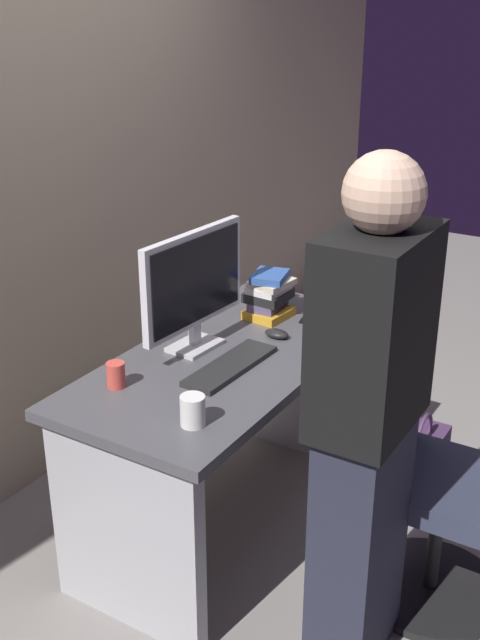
{
  "coord_description": "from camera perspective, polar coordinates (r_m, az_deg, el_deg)",
  "views": [
    {
      "loc": [
        -2.22,
        -1.41,
        2.01
      ],
      "look_at": [
        0.0,
        -0.05,
        0.9
      ],
      "focal_mm": 43.86,
      "sensor_mm": 36.0,
      "label": 1
    }
  ],
  "objects": [
    {
      "name": "monitor",
      "position": [
        2.87,
        -3.38,
        2.63
      ],
      "size": [
        0.54,
        0.15,
        0.46
      ],
      "color": "silver",
      "rests_on": "desk"
    },
    {
      "name": "mouse",
      "position": [
        3.05,
        2.69,
        -1.0
      ],
      "size": [
        0.06,
        0.1,
        0.03
      ],
      "primitive_type": "ellipsoid",
      "color": "black",
      "rests_on": "desk"
    },
    {
      "name": "book_stack",
      "position": [
        3.22,
        2.13,
        1.81
      ],
      "size": [
        0.2,
        0.18,
        0.19
      ],
      "color": "gold",
      "rests_on": "desk"
    },
    {
      "name": "office_chair",
      "position": [
        2.82,
        13.34,
        -11.79
      ],
      "size": [
        0.52,
        0.52,
        0.94
      ],
      "color": "black",
      "rests_on": "ground"
    },
    {
      "name": "person_at_desk",
      "position": [
        2.32,
        9.25,
        -7.64
      ],
      "size": [
        0.4,
        0.24,
        1.64
      ],
      "color": "#262838",
      "rests_on": "ground"
    },
    {
      "name": "desk",
      "position": [
        3.02,
        -0.81,
        -6.56
      ],
      "size": [
        1.4,
        0.68,
        0.75
      ],
      "color": "#4C4C51",
      "rests_on": "ground"
    },
    {
      "name": "cup_near_keyboard",
      "position": [
        2.44,
        -3.47,
        -6.62
      ],
      "size": [
        0.08,
        0.08,
        0.1
      ],
      "primitive_type": "cylinder",
      "color": "white",
      "rests_on": "desk"
    },
    {
      "name": "cup_by_monitor",
      "position": [
        2.7,
        -9.04,
        -3.97
      ],
      "size": [
        0.06,
        0.06,
        0.09
      ],
      "primitive_type": "cylinder",
      "color": "#D84C3F",
      "rests_on": "desk"
    },
    {
      "name": "cell_phone",
      "position": [
        3.2,
        5.72,
        -0.13
      ],
      "size": [
        0.1,
        0.15,
        0.01
      ],
      "primitive_type": "cube",
      "rotation": [
        0.0,
        0.0,
        0.19
      ],
      "color": "black",
      "rests_on": "desk"
    },
    {
      "name": "wall_back",
      "position": [
        3.27,
        -15.31,
        13.26
      ],
      "size": [
        6.4,
        0.1,
        3.0
      ],
      "primitive_type": "cube",
      "color": "tan",
      "rests_on": "ground"
    },
    {
      "name": "ground_plane",
      "position": [
        3.31,
        -0.76,
        -14.37
      ],
      "size": [
        9.0,
        9.0,
        0.0
      ],
      "primitive_type": "plane",
      "color": "gray"
    },
    {
      "name": "keyboard",
      "position": [
        2.81,
        -0.7,
        -3.36
      ],
      "size": [
        0.43,
        0.15,
        0.02
      ],
      "primitive_type": "cube",
      "rotation": [
        0.0,
        0.0,
        -0.04
      ],
      "color": "#262626",
      "rests_on": "desk"
    },
    {
      "name": "handbag",
      "position": [
        3.49,
        13.07,
        -10.18
      ],
      "size": [
        0.34,
        0.14,
        0.38
      ],
      "color": "#4C3356",
      "rests_on": "ground"
    }
  ]
}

